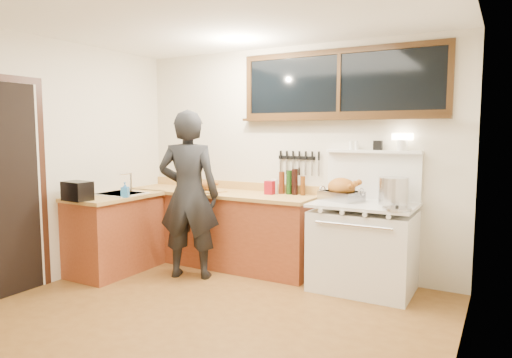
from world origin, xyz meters
The scene contains 19 objects.
ground_plane centered at (0.00, 0.00, -0.01)m, with size 4.00×3.50×0.02m, color brown.
room_shell centered at (0.00, 0.00, 1.65)m, with size 4.10×3.60×2.65m.
counter_back centered at (-0.80, 1.45, 0.45)m, with size 2.44×0.64×1.00m.
counter_left centered at (-1.70, 0.62, 0.45)m, with size 0.64×1.09×0.90m.
sink_unit centered at (-1.68, 0.70, 0.85)m, with size 0.50×0.45×0.37m.
vintage_stove centered at (1.00, 1.41, 0.47)m, with size 1.02×0.74×1.61m.
back_window centered at (0.60, 1.72, 2.06)m, with size 2.32×0.13×0.77m.
knife_strip centered at (0.12, 1.73, 1.31)m, with size 0.52×0.03×0.28m.
man centered at (-0.82, 0.88, 0.93)m, with size 0.79×0.66×1.86m.
soap_bottle centered at (-1.43, 0.53, 0.98)m, with size 0.10×0.10×0.17m.
toaster centered at (-1.70, 0.12, 1.00)m, with size 0.30×0.22×0.20m.
cutting_board centered at (-0.88, 1.35, 0.95)m, with size 0.43×0.36×0.14m.
roast_turkey centered at (0.74, 1.47, 1.00)m, with size 0.48×0.43×0.24m.
stockpot centered at (1.27, 1.47, 1.04)m, with size 0.34×0.34×0.27m.
saucepan centered at (1.17, 1.70, 0.96)m, with size 0.20×0.29×0.12m.
pot_lid centered at (1.38, 1.16, 0.91)m, with size 0.33×0.33×0.04m.
coffee_tin centered at (-0.14, 1.52, 0.98)m, with size 0.10×0.08×0.16m.
pitcher centered at (-0.13, 1.61, 0.98)m, with size 0.11×0.11×0.17m.
bottle_cluster centered at (0.08, 1.63, 1.04)m, with size 0.33×0.07×0.30m.
Camera 1 is at (2.26, -3.13, 1.63)m, focal length 32.00 mm.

